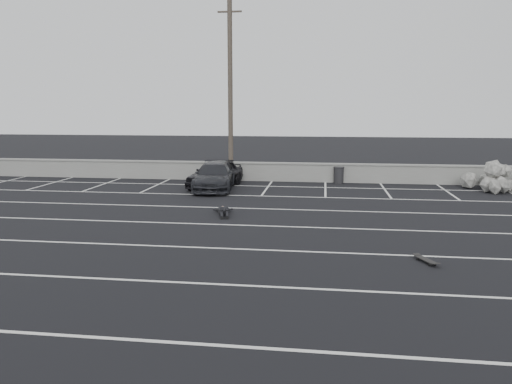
# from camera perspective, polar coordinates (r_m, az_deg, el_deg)

# --- Properties ---
(ground) EXTENTS (120.00, 120.00, 0.00)m
(ground) POSITION_cam_1_polar(r_m,az_deg,el_deg) (15.06, -7.53, -6.28)
(ground) COLOR black
(ground) RESTS_ON ground
(seawall) EXTENTS (50.00, 0.45, 1.06)m
(seawall) POSITION_cam_1_polar(r_m,az_deg,el_deg) (28.45, -0.13, 2.41)
(seawall) COLOR gray
(seawall) RESTS_ON ground
(stall_lines) EXTENTS (36.00, 20.05, 0.01)m
(stall_lines) POSITION_cam_1_polar(r_m,az_deg,el_deg) (19.23, -4.32, -2.73)
(stall_lines) COLOR silver
(stall_lines) RESTS_ON ground
(car_left) EXTENTS (2.63, 4.51, 1.44)m
(car_left) POSITION_cam_1_polar(r_m,az_deg,el_deg) (26.14, -4.66, 2.12)
(car_left) COLOR black
(car_left) RESTS_ON ground
(car_right) EXTENTS (2.30, 4.75, 1.33)m
(car_right) POSITION_cam_1_polar(r_m,az_deg,el_deg) (25.40, -4.74, 1.78)
(car_right) COLOR #212227
(car_right) RESTS_ON ground
(utility_pole) EXTENTS (1.31, 0.26, 9.79)m
(utility_pole) POSITION_cam_1_polar(r_m,az_deg,el_deg) (27.65, -2.96, 11.34)
(utility_pole) COLOR #4C4238
(utility_pole) RESTS_ON ground
(trash_bin) EXTENTS (0.76, 0.76, 0.91)m
(trash_bin) POSITION_cam_1_polar(r_m,az_deg,el_deg) (27.81, 9.44, 1.93)
(trash_bin) COLOR black
(trash_bin) RESTS_ON ground
(riprap_pile) EXTENTS (4.81, 2.79, 1.11)m
(riprap_pile) POSITION_cam_1_polar(r_m,az_deg,el_deg) (28.02, 27.18, 0.96)
(riprap_pile) COLOR #A5A29B
(riprap_pile) RESTS_ON ground
(person) EXTENTS (1.81, 2.47, 0.42)m
(person) POSITION_cam_1_polar(r_m,az_deg,el_deg) (19.63, -3.76, -1.86)
(person) COLOR black
(person) RESTS_ON ground
(skateboard) EXTENTS (0.51, 0.81, 0.10)m
(skateboard) POSITION_cam_1_polar(r_m,az_deg,el_deg) (14.21, 18.86, -7.37)
(skateboard) COLOR black
(skateboard) RESTS_ON ground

